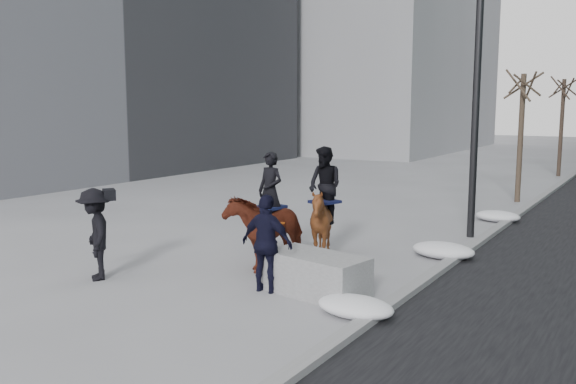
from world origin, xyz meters
The scene contains 11 objects.
ground centered at (0.00, 0.00, 0.00)m, with size 120.00×120.00×0.00m, color gray.
curb centered at (3.00, 10.00, 0.06)m, with size 0.25×90.00×0.12m, color gray.
planter centered at (1.62, -0.44, 0.36)m, with size 1.80×0.90×0.72m, color #939396.
tree_near centered at (2.40, 12.24, 2.41)m, with size 1.20×1.20×4.82m, color #372920, non-canonical shape.
tree_far centered at (2.40, 21.22, 2.49)m, with size 1.20×1.20×4.97m, color #32261E, non-canonical shape.
mounted_left centered at (-0.21, 0.72, 0.88)m, with size 1.05×1.91×2.35m.
mounted_right centered at (0.53, 1.72, 0.98)m, with size 1.69×1.79×2.44m.
feeder centered at (0.80, -0.77, 0.88)m, with size 1.03×0.86×1.75m.
camera_crew centered at (-2.41, -1.85, 0.89)m, with size 1.30×1.20×1.75m.
lamppost centered at (2.60, 5.56, 4.99)m, with size 0.25×2.13×9.09m.
snow_piles centered at (2.70, 3.33, 0.16)m, with size 1.36×10.09×0.35m.
Camera 1 is at (6.70, -9.49, 3.31)m, focal length 38.00 mm.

